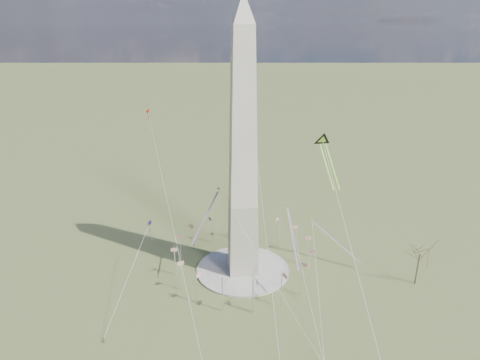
{
  "coord_description": "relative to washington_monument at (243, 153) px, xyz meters",
  "views": [
    {
      "loc": [
        -18.98,
        -143.14,
        91.63
      ],
      "look_at": [
        -1.05,
        0.0,
        37.89
      ],
      "focal_mm": 32.0,
      "sensor_mm": 36.0,
      "label": 1
    }
  ],
  "objects": [
    {
      "name": "flagpole_ring",
      "position": [
        -0.0,
        -0.0,
        -40.68
      ],
      "size": [
        54.4,
        54.4,
        13.0
      ],
      "color": "white",
      "rests_on": "ground"
    },
    {
      "name": "kite_delta_black",
      "position": [
        31.71,
        7.87,
        0.42
      ],
      "size": [
        7.4,
        19.97,
        16.66
      ],
      "rotation": [
        0.0,
        0.0,
        3.17
      ],
      "color": "black",
      "rests_on": "ground"
    },
    {
      "name": "kite_diamond_purple",
      "position": [
        -34.76,
        4.18,
        -28.37
      ],
      "size": [
        1.67,
        2.82,
        8.65
      ],
      "rotation": [
        0.0,
        0.0,
        2.89
      ],
      "color": "#4C1B7A",
      "rests_on": "ground"
    },
    {
      "name": "kite_small_red",
      "position": [
        -34.57,
        30.06,
        9.42
      ],
      "size": [
        1.81,
        1.57,
        4.66
      ],
      "rotation": [
        0.0,
        0.0,
        3.22
      ],
      "color": "red",
      "rests_on": "ground"
    },
    {
      "name": "plaza",
      "position": [
        0.0,
        0.0,
        -47.55
      ],
      "size": [
        36.0,
        36.0,
        0.8
      ],
      "primitive_type": "cylinder",
      "color": "beige",
      "rests_on": "ground"
    },
    {
      "name": "ground",
      "position": [
        0.0,
        0.0,
        -47.95
      ],
      "size": [
        2000.0,
        2000.0,
        0.0
      ],
      "primitive_type": "plane",
      "color": "brown",
      "rests_on": "ground"
    },
    {
      "name": "washington_monument",
      "position": [
        0.0,
        0.0,
        0.0
      ],
      "size": [
        15.56,
        15.56,
        100.0
      ],
      "color": "#ACA490",
      "rests_on": "plaza"
    },
    {
      "name": "kite_streamer_left",
      "position": [
        16.28,
        -8.91,
        -25.79
      ],
      "size": [
        2.07,
        22.02,
        15.12
      ],
      "rotation": [
        0.0,
        0.0,
        3.12
      ],
      "color": "#FC5627",
      "rests_on": "ground"
    },
    {
      "name": "kite_small_white",
      "position": [
        8.34,
        40.23,
        13.65
      ],
      "size": [
        1.65,
        1.82,
        5.02
      ],
      "rotation": [
        0.0,
        0.0,
        3.03
      ],
      "color": "white",
      "rests_on": "ground"
    },
    {
      "name": "tree_near",
      "position": [
        62.56,
        -16.65,
        -34.94
      ],
      "size": [
        10.42,
        10.42,
        18.24
      ],
      "color": "#4C402E",
      "rests_on": "ground"
    },
    {
      "name": "person_west",
      "position": [
        -46.98,
        -34.37,
        -47.11
      ],
      "size": [
        1.04,
        1.0,
        1.68
      ],
      "primitive_type": "imported",
      "rotation": [
        0.0,
        0.0,
        2.5
      ],
      "color": "gray",
      "rests_on": "ground"
    },
    {
      "name": "kite_streamer_mid",
      "position": [
        -12.17,
        1.7,
        -21.17
      ],
      "size": [
        12.55,
        18.92,
        14.8
      ],
      "rotation": [
        0.0,
        0.0,
        2.58
      ],
      "color": "#FC5627",
      "rests_on": "ground"
    },
    {
      "name": "kite_streamer_right",
      "position": [
        35.1,
        3.46,
        -36.26
      ],
      "size": [
        18.02,
        14.14,
        14.88
      ],
      "rotation": [
        0.0,
        0.0,
        4.06
      ],
      "color": "#FC5627",
      "rests_on": "ground"
    }
  ]
}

